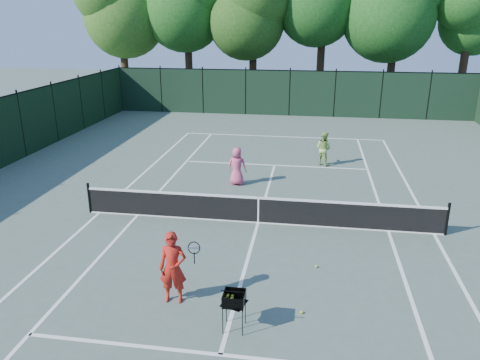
# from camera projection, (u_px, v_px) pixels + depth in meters

# --- Properties ---
(ground) EXTENTS (90.00, 90.00, 0.00)m
(ground) POSITION_uv_depth(u_px,v_px,m) (258.00, 223.00, 15.25)
(ground) COLOR #4B5B51
(ground) RESTS_ON ground
(sideline_doubles_left) EXTENTS (0.10, 23.77, 0.01)m
(sideline_doubles_left) POSITION_uv_depth(u_px,v_px,m) (100.00, 213.00, 16.04)
(sideline_doubles_left) COLOR white
(sideline_doubles_left) RESTS_ON ground
(sideline_doubles_right) EXTENTS (0.10, 23.77, 0.01)m
(sideline_doubles_right) POSITION_uv_depth(u_px,v_px,m) (434.00, 234.00, 14.45)
(sideline_doubles_right) COLOR white
(sideline_doubles_right) RESTS_ON ground
(sideline_singles_left) EXTENTS (0.10, 23.77, 0.01)m
(sideline_singles_left) POSITION_uv_depth(u_px,v_px,m) (138.00, 215.00, 15.84)
(sideline_singles_left) COLOR white
(sideline_singles_left) RESTS_ON ground
(sideline_singles_right) EXTENTS (0.10, 23.77, 0.01)m
(sideline_singles_right) POSITION_uv_depth(u_px,v_px,m) (388.00, 231.00, 14.65)
(sideline_singles_right) COLOR white
(sideline_singles_right) RESTS_ON ground
(baseline_far) EXTENTS (10.97, 0.10, 0.01)m
(baseline_far) POSITION_uv_depth(u_px,v_px,m) (283.00, 137.00, 26.34)
(baseline_far) COLOR white
(baseline_far) RESTS_ON ground
(service_line_near) EXTENTS (8.23, 0.10, 0.01)m
(service_line_near) POSITION_uv_depth(u_px,v_px,m) (220.00, 355.00, 9.27)
(service_line_near) COLOR white
(service_line_near) RESTS_ON ground
(service_line_far) EXTENTS (8.23, 0.10, 0.01)m
(service_line_far) POSITION_uv_depth(u_px,v_px,m) (275.00, 165.00, 21.22)
(service_line_far) COLOR white
(service_line_far) RESTS_ON ground
(center_service_line) EXTENTS (0.10, 12.80, 0.01)m
(center_service_line) POSITION_uv_depth(u_px,v_px,m) (258.00, 223.00, 15.25)
(center_service_line) COLOR white
(center_service_line) RESTS_ON ground
(tennis_net) EXTENTS (11.69, 0.09, 1.06)m
(tennis_net) POSITION_uv_depth(u_px,v_px,m) (258.00, 209.00, 15.09)
(tennis_net) COLOR black
(tennis_net) RESTS_ON ground
(fence_far) EXTENTS (24.00, 0.05, 3.00)m
(fence_far) POSITION_uv_depth(u_px,v_px,m) (290.00, 94.00, 31.56)
(fence_far) COLOR black
(fence_far) RESTS_ON ground
(coach) EXTENTS (0.90, 0.69, 1.75)m
(coach) POSITION_uv_depth(u_px,v_px,m) (173.00, 268.00, 10.77)
(coach) COLOR #AE1C13
(coach) RESTS_ON ground
(player_pink) EXTENTS (0.76, 0.50, 1.52)m
(player_pink) POSITION_uv_depth(u_px,v_px,m) (237.00, 166.00, 18.54)
(player_pink) COLOR #D94C75
(player_pink) RESTS_ON ground
(player_green) EXTENTS (0.94, 0.89, 1.53)m
(player_green) POSITION_uv_depth(u_px,v_px,m) (323.00, 148.00, 21.06)
(player_green) COLOR #96BE5F
(player_green) RESTS_ON ground
(ball_hopper) EXTENTS (0.57, 0.57, 0.88)m
(ball_hopper) POSITION_uv_depth(u_px,v_px,m) (234.00, 299.00, 9.82)
(ball_hopper) COLOR black
(ball_hopper) RESTS_ON ground
(loose_ball_near_cart) EXTENTS (0.07, 0.07, 0.07)m
(loose_ball_near_cart) POSITION_uv_depth(u_px,v_px,m) (302.00, 312.00, 10.56)
(loose_ball_near_cart) COLOR #AECF2A
(loose_ball_near_cart) RESTS_ON ground
(loose_ball_midcourt) EXTENTS (0.07, 0.07, 0.07)m
(loose_ball_midcourt) POSITION_uv_depth(u_px,v_px,m) (316.00, 266.00, 12.51)
(loose_ball_midcourt) COLOR #BAD12A
(loose_ball_midcourt) RESTS_ON ground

